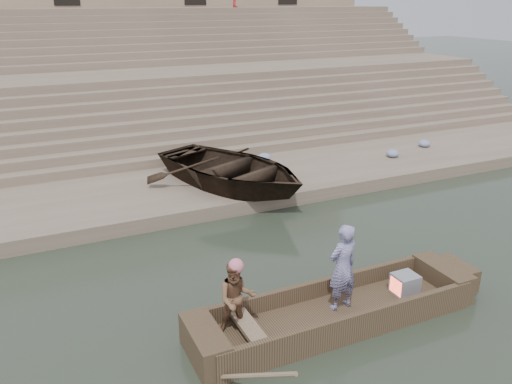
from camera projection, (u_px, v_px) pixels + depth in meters
ground at (373, 336)px, 9.21m from camera, size 120.00×120.00×0.00m
lower_landing at (214, 187)px, 15.94m from camera, size 32.00×4.00×0.40m
mid_landing at (151, 106)px, 21.89m from camera, size 32.00×3.00×2.80m
upper_landing at (117, 60)px, 27.42m from camera, size 32.00×3.00×5.20m
ghat_steps at (141, 90)px, 23.19m from camera, size 32.00×11.00×5.20m
main_rowboat at (335, 317)px, 9.58m from camera, size 5.00×1.30×0.22m
rowboat_trim at (346, 305)px, 9.59m from camera, size 6.04×2.63×2.03m
standing_man at (343, 267)px, 9.40m from camera, size 0.66×0.47×1.69m
rowing_man at (237, 299)px, 8.72m from camera, size 0.76×0.65×1.36m
television at (404, 284)px, 10.09m from camera, size 0.46×0.42×0.40m
beached_rowboat at (232, 169)px, 15.25m from camera, size 5.46×6.24×1.08m
cloth_bundles at (201, 174)px, 16.09m from camera, size 18.47×1.94×0.26m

